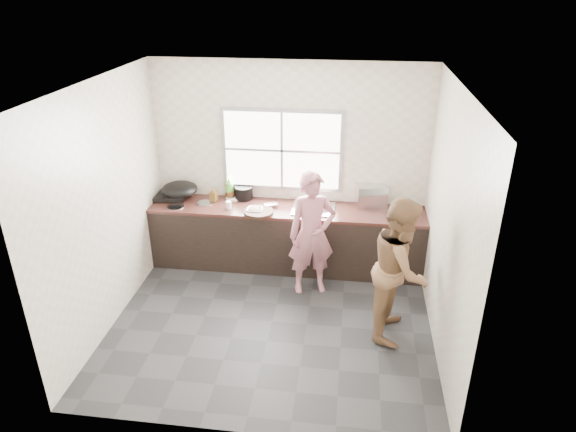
# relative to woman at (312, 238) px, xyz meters

# --- Properties ---
(floor) EXTENTS (3.60, 3.20, 0.01)m
(floor) POSITION_rel_woman_xyz_m (-0.38, -0.74, -0.74)
(floor) COLOR #272729
(floor) RESTS_ON ground
(ceiling) EXTENTS (3.60, 3.20, 0.01)m
(ceiling) POSITION_rel_woman_xyz_m (-0.38, -0.74, 1.97)
(ceiling) COLOR silver
(ceiling) RESTS_ON wall_back
(wall_back) EXTENTS (3.60, 0.01, 2.70)m
(wall_back) POSITION_rel_woman_xyz_m (-0.38, 0.87, 0.62)
(wall_back) COLOR beige
(wall_back) RESTS_ON ground
(wall_left) EXTENTS (0.01, 3.20, 2.70)m
(wall_left) POSITION_rel_woman_xyz_m (-2.19, -0.74, 0.62)
(wall_left) COLOR beige
(wall_left) RESTS_ON ground
(wall_right) EXTENTS (0.01, 3.20, 2.70)m
(wall_right) POSITION_rel_woman_xyz_m (1.42, -0.74, 0.62)
(wall_right) COLOR silver
(wall_right) RESTS_ON ground
(wall_front) EXTENTS (3.60, 0.01, 2.70)m
(wall_front) POSITION_rel_woman_xyz_m (-0.38, -2.34, 0.62)
(wall_front) COLOR silver
(wall_front) RESTS_ON ground
(cabinet) EXTENTS (3.60, 0.62, 0.82)m
(cabinet) POSITION_rel_woman_xyz_m (-0.38, 0.55, -0.32)
(cabinet) COLOR black
(cabinet) RESTS_ON floor
(countertop) EXTENTS (3.60, 0.64, 0.04)m
(countertop) POSITION_rel_woman_xyz_m (-0.38, 0.55, 0.11)
(countertop) COLOR #371B16
(countertop) RESTS_ON cabinet
(sink) EXTENTS (0.55, 0.45, 0.02)m
(sink) POSITION_rel_woman_xyz_m (-0.03, 0.55, 0.13)
(sink) COLOR silver
(sink) RESTS_ON countertop
(faucet) EXTENTS (0.02, 0.02, 0.30)m
(faucet) POSITION_rel_woman_xyz_m (-0.03, 0.75, 0.28)
(faucet) COLOR silver
(faucet) RESTS_ON countertop
(window_frame) EXTENTS (1.60, 0.05, 1.10)m
(window_frame) POSITION_rel_woman_xyz_m (-0.48, 0.85, 0.82)
(window_frame) COLOR #9EA0A5
(window_frame) RESTS_ON wall_back
(window_glazing) EXTENTS (1.50, 0.01, 1.00)m
(window_glazing) POSITION_rel_woman_xyz_m (-0.48, 0.83, 0.82)
(window_glazing) COLOR white
(window_glazing) RESTS_ON window_frame
(woman) EXTENTS (0.61, 0.49, 1.47)m
(woman) POSITION_rel_woman_xyz_m (0.00, 0.00, 0.00)
(woman) COLOR #B66D7A
(woman) RESTS_ON floor
(person_side) EXTENTS (0.73, 0.87, 1.60)m
(person_side) POSITION_rel_woman_xyz_m (1.00, -0.70, 0.07)
(person_side) COLOR brown
(person_side) RESTS_ON floor
(cutting_board) EXTENTS (0.42, 0.42, 0.04)m
(cutting_board) POSITION_rel_woman_xyz_m (-0.72, 0.34, 0.14)
(cutting_board) COLOR black
(cutting_board) RESTS_ON countertop
(cleaver) EXTENTS (0.20, 0.16, 0.01)m
(cleaver) POSITION_rel_woman_xyz_m (-0.59, 0.55, 0.17)
(cleaver) COLOR #B0B3B7
(cleaver) RESTS_ON cutting_board
(bowl_mince) EXTENTS (0.21, 0.21, 0.05)m
(bowl_mince) POSITION_rel_woman_xyz_m (-0.77, 0.38, 0.15)
(bowl_mince) COLOR white
(bowl_mince) RESTS_ON countertop
(bowl_crabs) EXTENTS (0.23, 0.23, 0.06)m
(bowl_crabs) POSITION_rel_woman_xyz_m (0.04, 0.61, 0.16)
(bowl_crabs) COLOR silver
(bowl_crabs) RESTS_ON countertop
(bowl_held) EXTENTS (0.24, 0.24, 0.06)m
(bowl_held) POSITION_rel_woman_xyz_m (0.12, 0.56, 0.16)
(bowl_held) COLOR silver
(bowl_held) RESTS_ON countertop
(black_pot) EXTENTS (0.27, 0.27, 0.18)m
(black_pot) POSITION_rel_woman_xyz_m (-1.00, 0.78, 0.21)
(black_pot) COLOR black
(black_pot) RESTS_ON countertop
(plate_food) EXTENTS (0.25, 0.25, 0.02)m
(plate_food) POSITION_rel_woman_xyz_m (-1.13, 0.78, 0.14)
(plate_food) COLOR white
(plate_food) RESTS_ON countertop
(bottle_green) EXTENTS (0.15, 0.15, 0.31)m
(bottle_green) POSITION_rel_woman_xyz_m (-1.19, 0.78, 0.28)
(bottle_green) COLOR #48912F
(bottle_green) RESTS_ON countertop
(bottle_brown_tall) EXTENTS (0.10, 0.10, 0.19)m
(bottle_brown_tall) POSITION_rel_woman_xyz_m (-1.38, 0.65, 0.22)
(bottle_brown_tall) COLOR #513414
(bottle_brown_tall) RESTS_ON countertop
(bottle_brown_short) EXTENTS (0.15, 0.15, 0.16)m
(bottle_brown_short) POSITION_rel_woman_xyz_m (-1.19, 0.78, 0.21)
(bottle_brown_short) COLOR #412510
(bottle_brown_short) RESTS_ON countertop
(glass_jar) EXTENTS (0.08, 0.08, 0.10)m
(glass_jar) POSITION_rel_woman_xyz_m (-1.13, 0.44, 0.18)
(glass_jar) COLOR white
(glass_jar) RESTS_ON countertop
(burner) EXTENTS (0.51, 0.51, 0.06)m
(burner) POSITION_rel_woman_xyz_m (-2.03, 0.72, 0.16)
(burner) COLOR black
(burner) RESTS_ON countertop
(wok) EXTENTS (0.51, 0.51, 0.18)m
(wok) POSITION_rel_woman_xyz_m (-1.85, 0.64, 0.28)
(wok) COLOR black
(wok) RESTS_ON burner
(dish_rack) EXTENTS (0.43, 0.34, 0.29)m
(dish_rack) POSITION_rel_woman_xyz_m (0.71, 0.78, 0.27)
(dish_rack) COLOR silver
(dish_rack) RESTS_ON countertop
(pot_lid_left) EXTENTS (0.29, 0.29, 0.01)m
(pot_lid_left) POSITION_rel_woman_xyz_m (-1.83, 0.39, 0.13)
(pot_lid_left) COLOR silver
(pot_lid_left) RESTS_ON countertop
(pot_lid_right) EXTENTS (0.27, 0.27, 0.01)m
(pot_lid_right) POSITION_rel_woman_xyz_m (-1.49, 0.56, 0.13)
(pot_lid_right) COLOR #ACAFB3
(pot_lid_right) RESTS_ON countertop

